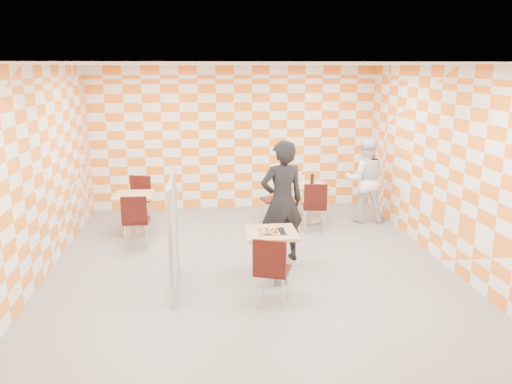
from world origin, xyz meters
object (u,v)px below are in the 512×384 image
at_px(partition, 173,233).
at_px(man_dark, 282,201).
at_px(man_white, 365,180).
at_px(soda_bottle, 312,179).
at_px(chair_empty_near, 136,217).
at_px(empty_table, 134,207).
at_px(chair_main_front, 271,266).
at_px(main_table, 271,248).
at_px(chair_second_front, 315,203).
at_px(second_table, 309,197).
at_px(sport_bottle, 303,178).
at_px(chair_empty_far, 139,196).
at_px(chair_second_side, 278,195).

relative_size(partition, man_dark, 0.81).
distance_m(man_white, soda_bottle, 1.04).
bearing_deg(chair_empty_near, empty_table, 98.53).
distance_m(chair_main_front, chair_empty_near, 3.04).
xyz_separation_m(main_table, partition, (-1.34, -0.04, 0.28)).
bearing_deg(soda_bottle, chair_second_front, -97.47).
xyz_separation_m(chair_empty_near, man_white, (4.27, 1.08, 0.29)).
relative_size(second_table, man_dark, 0.39).
xyz_separation_m(man_white, sport_bottle, (-1.19, 0.24, 0.00)).
bearing_deg(man_dark, chair_empty_near, -30.66).
bearing_deg(man_dark, partition, 15.56).
relative_size(chair_empty_far, man_white, 0.55).
distance_m(empty_table, partition, 2.54).
relative_size(chair_empty_near, soda_bottle, 4.02).
distance_m(chair_empty_far, partition, 3.17).
bearing_deg(chair_main_front, man_dark, 76.15).
xyz_separation_m(empty_table, chair_empty_far, (0.00, 0.67, 0.04)).
bearing_deg(second_table, main_table, -112.20).
xyz_separation_m(chair_main_front, soda_bottle, (1.30, 3.52, 0.31)).
xyz_separation_m(second_table, chair_empty_far, (-3.28, 0.26, 0.04)).
bearing_deg(chair_empty_near, man_white, 14.14).
bearing_deg(man_white, main_table, 59.59).
height_order(second_table, partition, partition).
bearing_deg(sport_bottle, chair_main_front, -107.27).
xyz_separation_m(chair_empty_far, soda_bottle, (3.35, -0.24, 0.31)).
xyz_separation_m(main_table, chair_second_front, (1.10, 2.13, 0.04)).
xyz_separation_m(empty_table, chair_second_front, (3.27, -0.21, 0.04)).
bearing_deg(man_dark, chair_second_front, -134.41).
bearing_deg(main_table, empty_table, 132.82).
bearing_deg(second_table, chair_empty_far, 175.44).
height_order(chair_main_front, man_white, man_white).
distance_m(main_table, man_white, 3.48).
distance_m(chair_second_side, partition, 3.43).
bearing_deg(partition, chair_second_front, 41.58).
bearing_deg(chair_empty_near, chair_second_front, 9.68).
relative_size(chair_second_front, partition, 0.60).
xyz_separation_m(second_table, chair_empty_near, (-3.17, -1.16, 0.04)).
relative_size(chair_second_front, chair_empty_far, 1.00).
relative_size(man_dark, soda_bottle, 8.30).
bearing_deg(partition, sport_bottle, 51.18).
bearing_deg(sport_bottle, chair_second_front, -84.35).
bearing_deg(chair_second_front, man_white, 25.77).
distance_m(chair_second_side, man_white, 1.72).
relative_size(chair_main_front, man_white, 0.55).
bearing_deg(soda_bottle, chair_empty_far, 175.95).
bearing_deg(sport_bottle, man_dark, -109.74).
distance_m(main_table, chair_second_side, 2.87).
distance_m(partition, man_dark, 1.84).
bearing_deg(empty_table, partition, -70.82).
xyz_separation_m(chair_main_front, chair_empty_far, (-2.06, 3.75, 0.00)).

